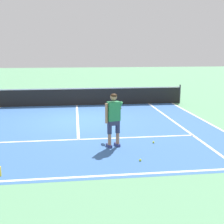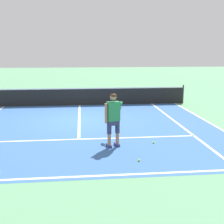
{
  "view_description": "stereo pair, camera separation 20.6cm",
  "coord_description": "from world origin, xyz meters",
  "px_view_note": "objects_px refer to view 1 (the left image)",
  "views": [
    {
      "loc": [
        -0.07,
        -12.57,
        3.01
      ],
      "look_at": [
        1.1,
        -3.41,
        1.05
      ],
      "focal_mm": 46.76,
      "sensor_mm": 36.0,
      "label": 1
    },
    {
      "loc": [
        0.14,
        -12.59,
        3.01
      ],
      "look_at": [
        1.1,
        -3.41,
        1.05
      ],
      "focal_mm": 46.76,
      "sensor_mm": 36.0,
      "label": 2
    }
  ],
  "objects_px": {
    "tennis_ball_near_feet": "(140,160)",
    "water_bottle": "(0,171)",
    "tennis_ball_by_baseline": "(153,142)",
    "tennis_player": "(113,116)"
  },
  "relations": [
    {
      "from": "tennis_player",
      "to": "tennis_ball_by_baseline",
      "type": "height_order",
      "value": "tennis_player"
    },
    {
      "from": "tennis_ball_by_baseline",
      "to": "water_bottle",
      "type": "relative_size",
      "value": 0.27
    },
    {
      "from": "tennis_player",
      "to": "tennis_ball_by_baseline",
      "type": "bearing_deg",
      "value": 7.45
    },
    {
      "from": "tennis_ball_near_feet",
      "to": "tennis_player",
      "type": "bearing_deg",
      "value": 113.17
    },
    {
      "from": "tennis_ball_near_feet",
      "to": "tennis_ball_by_baseline",
      "type": "distance_m",
      "value": 1.71
    },
    {
      "from": "tennis_ball_near_feet",
      "to": "tennis_ball_by_baseline",
      "type": "height_order",
      "value": "same"
    },
    {
      "from": "tennis_ball_near_feet",
      "to": "water_bottle",
      "type": "bearing_deg",
      "value": -171.73
    },
    {
      "from": "tennis_ball_near_feet",
      "to": "water_bottle",
      "type": "relative_size",
      "value": 0.27
    },
    {
      "from": "water_bottle",
      "to": "tennis_ball_near_feet",
      "type": "bearing_deg",
      "value": 8.27
    },
    {
      "from": "tennis_player",
      "to": "tennis_ball_near_feet",
      "type": "bearing_deg",
      "value": -66.83
    }
  ]
}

